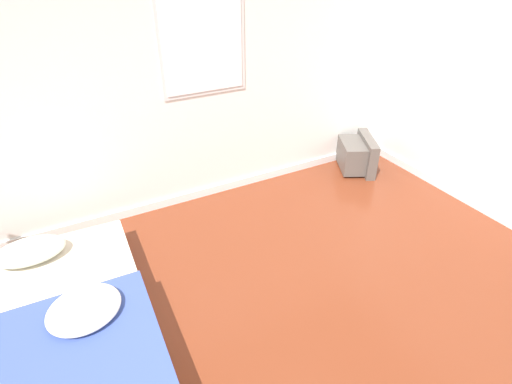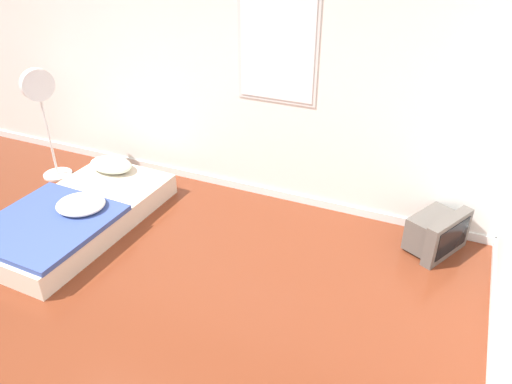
% 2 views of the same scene
% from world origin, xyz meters
% --- Properties ---
extents(wall_back, '(8.21, 0.08, 2.60)m').
position_xyz_m(wall_back, '(0.01, 2.53, 1.29)').
color(wall_back, white).
rests_on(wall_back, ground_plane).
extents(mattress_bed, '(1.13, 2.02, 0.37)m').
position_xyz_m(mattress_bed, '(-0.98, 1.16, 0.14)').
color(mattress_bed, beige).
rests_on(mattress_bed, ground_plane).
extents(crt_tv, '(0.56, 0.64, 0.41)m').
position_xyz_m(crt_tv, '(2.37, 2.19, 0.19)').
color(crt_tv, '#56514C').
rests_on(crt_tv, ground_plane).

